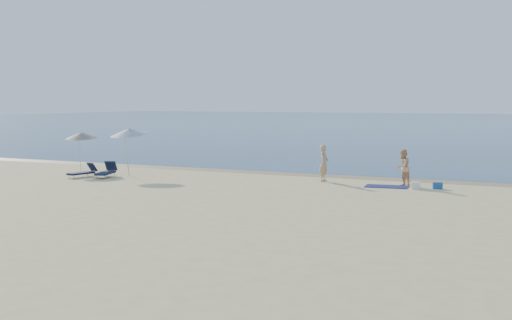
% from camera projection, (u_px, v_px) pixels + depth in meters
% --- Properties ---
extents(ground, '(160.00, 160.00, 0.00)m').
position_uv_depth(ground, '(16.00, 257.00, 15.75)').
color(ground, '#CFC18A').
rests_on(ground, ground).
extents(sea, '(240.00, 160.00, 0.01)m').
position_uv_depth(sea, '(472.00, 123.00, 106.22)').
color(sea, navy).
rests_on(sea, ground).
extents(wet_sand_strip, '(240.00, 1.60, 0.00)m').
position_uv_depth(wet_sand_strip, '(298.00, 174.00, 33.30)').
color(wet_sand_strip, '#847254').
rests_on(wet_sand_strip, ground).
extents(person_left, '(0.44, 0.65, 1.73)m').
position_uv_depth(person_left, '(324.00, 163.00, 30.35)').
color(person_left, tan).
rests_on(person_left, ground).
extents(person_right, '(0.88, 0.97, 1.63)m').
position_uv_depth(person_right, '(403.00, 167.00, 28.89)').
color(person_right, tan).
rests_on(person_right, ground).
extents(beach_towel, '(1.97, 1.24, 0.03)m').
position_uv_depth(beach_towel, '(387.00, 187.00, 28.46)').
color(beach_towel, '#0F154D').
rests_on(beach_towel, ground).
extents(white_bag, '(0.40, 0.36, 0.31)m').
position_uv_depth(white_bag, '(416.00, 185.00, 27.79)').
color(white_bag, silver).
rests_on(white_bag, ground).
extents(blue_cooler, '(0.47, 0.39, 0.29)m').
position_uv_depth(blue_cooler, '(438.00, 186.00, 27.80)').
color(blue_cooler, '#1A4B91').
rests_on(blue_cooler, ground).
extents(umbrella_near, '(2.45, 2.47, 2.58)m').
position_uv_depth(umbrella_near, '(129.00, 132.00, 32.72)').
color(umbrella_near, silver).
rests_on(umbrella_near, ground).
extents(umbrella_far, '(2.00, 2.02, 2.25)m').
position_uv_depth(umbrella_far, '(82.00, 135.00, 34.31)').
color(umbrella_far, silver).
rests_on(umbrella_far, ground).
extents(lounger_left, '(0.85, 1.63, 0.68)m').
position_uv_depth(lounger_left, '(83.00, 172.00, 32.06)').
color(lounger_left, '#131736').
rests_on(lounger_left, ground).
extents(lounger_right, '(1.03, 1.81, 0.76)m').
position_uv_depth(lounger_right, '(106.00, 172.00, 32.01)').
color(lounger_right, '#151E3A').
rests_on(lounger_right, ground).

